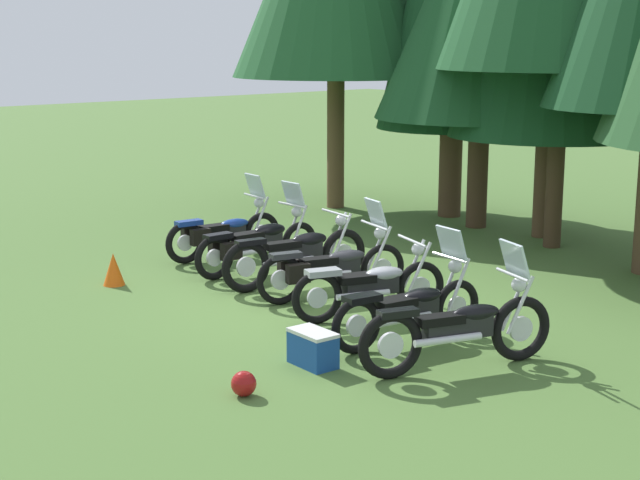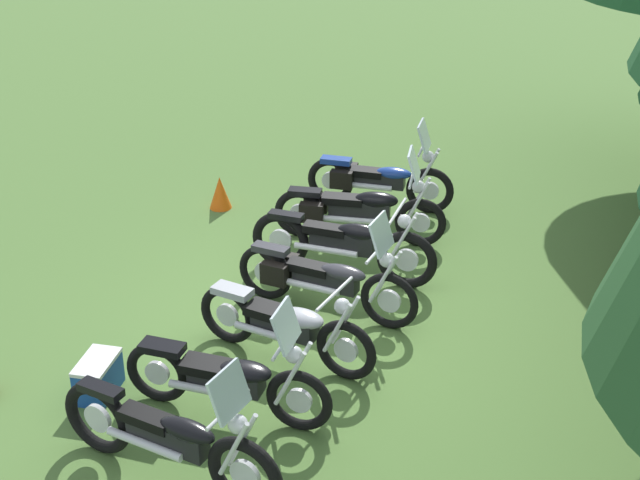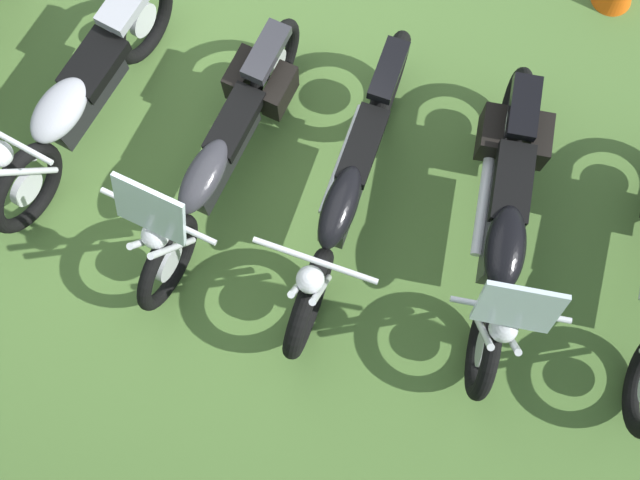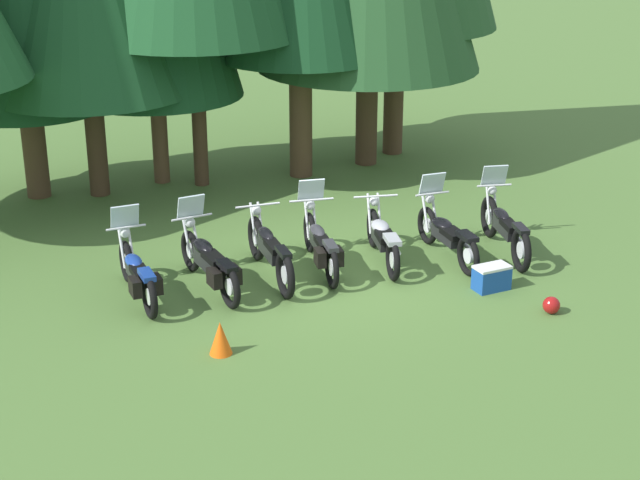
# 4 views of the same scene
# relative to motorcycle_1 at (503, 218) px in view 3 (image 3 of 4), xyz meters

# --- Properties ---
(ground_plane) EXTENTS (80.00, 80.00, 0.00)m
(ground_plane) POSITION_rel_motorcycle_1_xyz_m (2.00, -0.30, -0.47)
(ground_plane) COLOR #4C7033
(motorcycle_1) EXTENTS (0.69, 2.33, 1.35)m
(motorcycle_1) POSITION_rel_motorcycle_1_xyz_m (0.00, 0.00, 0.00)
(motorcycle_1) COLOR black
(motorcycle_1) RESTS_ON ground_plane
(motorcycle_2) EXTENTS (0.77, 2.39, 1.03)m
(motorcycle_2) POSITION_rel_motorcycle_1_xyz_m (1.03, -0.05, -0.00)
(motorcycle_2) COLOR black
(motorcycle_2) RESTS_ON ground_plane
(motorcycle_3) EXTENTS (0.97, 2.22, 1.36)m
(motorcycle_3) POSITION_rel_motorcycle_1_xyz_m (1.90, -0.18, -0.01)
(motorcycle_3) COLOR black
(motorcycle_3) RESTS_ON ground_plane
(motorcycle_4) EXTENTS (0.99, 2.07, 1.00)m
(motorcycle_4) POSITION_rel_motorcycle_1_xyz_m (2.95, -0.43, -0.03)
(motorcycle_4) COLOR black
(motorcycle_4) RESTS_ON ground_plane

